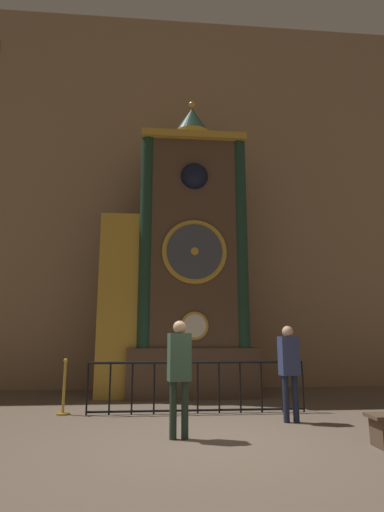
# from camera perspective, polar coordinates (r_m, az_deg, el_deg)

# --- Properties ---
(ground_plane) EXTENTS (28.00, 28.00, 0.00)m
(ground_plane) POSITION_cam_1_polar(r_m,az_deg,el_deg) (6.50, 2.22, -24.91)
(ground_plane) COLOR brown
(cathedral_back_wall) EXTENTS (24.00, 0.32, 12.50)m
(cathedral_back_wall) POSITION_cam_1_polar(r_m,az_deg,el_deg) (13.29, -1.74, 9.47)
(cathedral_back_wall) COLOR #997A5B
(cathedral_back_wall) RESTS_ON ground_plane
(clock_tower) EXTENTS (4.13, 1.82, 8.47)m
(clock_tower) POSITION_cam_1_polar(r_m,az_deg,el_deg) (11.03, -1.52, -1.02)
(clock_tower) COLOR brown
(clock_tower) RESTS_ON ground_plane
(railing_fence) EXTENTS (4.43, 0.05, 1.02)m
(railing_fence) POSITION_cam_1_polar(r_m,az_deg,el_deg) (8.50, 0.81, -17.88)
(railing_fence) COLOR black
(railing_fence) RESTS_ON ground_plane
(visitor_near) EXTENTS (0.38, 0.28, 1.76)m
(visitor_near) POSITION_cam_1_polar(r_m,az_deg,el_deg) (6.44, -1.83, -15.50)
(visitor_near) COLOR #213427
(visitor_near) RESTS_ON ground_plane
(visitor_far) EXTENTS (0.37, 0.26, 1.71)m
(visitor_far) POSITION_cam_1_polar(r_m,az_deg,el_deg) (7.82, 13.69, -14.69)
(visitor_far) COLOR #1B213A
(visitor_far) RESTS_ON ground_plane
(stanchion_post) EXTENTS (0.28, 0.28, 1.08)m
(stanchion_post) POSITION_cam_1_polar(r_m,az_deg,el_deg) (8.79, -17.86, -18.48)
(stanchion_post) COLOR #B28E33
(stanchion_post) RESTS_ON ground_plane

